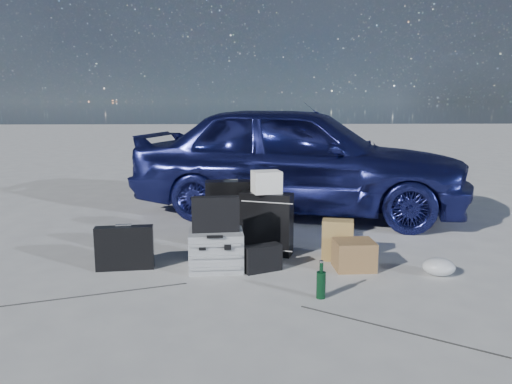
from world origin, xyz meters
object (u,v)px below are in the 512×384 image
at_px(car, 299,159).
at_px(cardboard_box, 354,255).
at_px(pelican_case, 216,250).
at_px(green_bottle, 321,280).
at_px(suitcase_left, 231,213).
at_px(duffel_bag, 255,220).
at_px(briefcase, 125,248).
at_px(suitcase_right, 266,224).

bearing_deg(car, cardboard_box, -158.09).
xyz_separation_m(car, pelican_case, (-1.02, -2.28, -0.57)).
xyz_separation_m(pelican_case, cardboard_box, (1.25, -0.05, -0.04)).
relative_size(cardboard_box, green_bottle, 1.22).
xyz_separation_m(pelican_case, suitcase_left, (0.13, 0.75, 0.17)).
xyz_separation_m(suitcase_left, cardboard_box, (1.12, -0.80, -0.21)).
bearing_deg(car, pelican_case, 172.17).
xyz_separation_m(pelican_case, duffel_bag, (0.39, 1.10, 0.01)).
height_order(car, briefcase, car).
height_order(pelican_case, duffel_bag, duffel_bag).
bearing_deg(briefcase, pelican_case, -7.29).
distance_m(car, briefcase, 2.98).
relative_size(car, suitcase_left, 6.35).
bearing_deg(suitcase_right, suitcase_left, 157.80).
bearing_deg(duffel_bag, green_bottle, -62.05).
bearing_deg(duffel_bag, pelican_case, -95.40).
xyz_separation_m(duffel_bag, cardboard_box, (0.86, -1.15, -0.05)).
distance_m(briefcase, cardboard_box, 2.08).
distance_m(pelican_case, suitcase_left, 0.78).
bearing_deg(pelican_case, car, 63.14).
xyz_separation_m(car, green_bottle, (-0.18, -3.01, -0.61)).
height_order(car, suitcase_left, car).
distance_m(duffel_bag, cardboard_box, 1.44).
relative_size(briefcase, green_bottle, 1.79).
distance_m(pelican_case, duffel_bag, 1.17).
xyz_separation_m(car, briefcase, (-1.85, -2.27, -0.55)).
bearing_deg(green_bottle, pelican_case, 139.15).
bearing_deg(duffel_bag, suitcase_right, -68.32).
bearing_deg(briefcase, duffel_bag, 35.45).
xyz_separation_m(car, cardboard_box, (0.23, -2.33, -0.62)).
relative_size(car, green_bottle, 15.29).
bearing_deg(green_bottle, briefcase, 156.04).
bearing_deg(green_bottle, suitcase_right, 107.15).
height_order(briefcase, suitcase_left, suitcase_left).
relative_size(briefcase, duffel_bag, 0.70).
height_order(car, pelican_case, car).
height_order(pelican_case, suitcase_left, suitcase_left).
relative_size(pelican_case, duffel_bag, 0.66).
distance_m(pelican_case, green_bottle, 1.11).
bearing_deg(car, briefcase, 157.08).
xyz_separation_m(suitcase_right, green_bottle, (0.36, -1.17, -0.17)).
bearing_deg(car, suitcase_right, 179.89).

